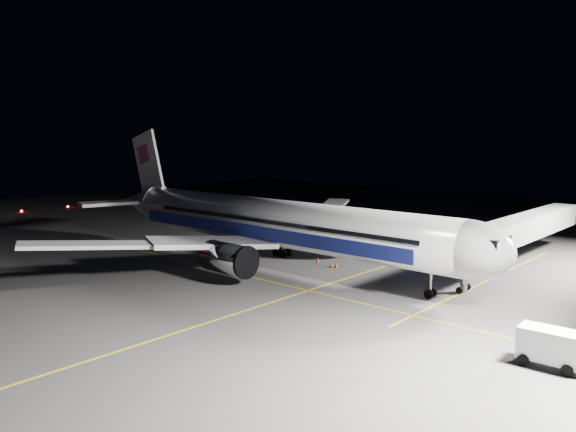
# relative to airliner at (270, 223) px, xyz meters

# --- Properties ---
(ground) EXTENTS (200.00, 200.00, 0.00)m
(ground) POSITION_rel_airliner_xyz_m (1.08, 0.00, -5.16)
(ground) COLOR #4C4C4F
(ground) RESTS_ON ground
(guide_line_main) EXTENTS (0.25, 80.00, 0.01)m
(guide_line_main) POSITION_rel_airliner_xyz_m (11.08, 0.00, -5.16)
(guide_line_main) COLOR gold
(guide_line_main) RESTS_ON ground
(guide_line_cross) EXTENTS (70.00, 0.25, 0.01)m
(guide_line_cross) POSITION_rel_airliner_xyz_m (1.08, -6.00, -5.16)
(guide_line_cross) COLOR gold
(guide_line_cross) RESTS_ON ground
(guide_line_side) EXTENTS (0.25, 40.00, 0.01)m
(guide_line_side) POSITION_rel_airliner_xyz_m (23.08, 10.00, -5.16)
(guide_line_side) COLOR gold
(guide_line_side) RESTS_ON ground
(airliner) EXTENTS (61.48, 54.22, 16.64)m
(airliner) POSITION_rel_airliner_xyz_m (0.00, 0.00, 0.00)
(airliner) COLOR silver
(airliner) RESTS_ON ground
(jet_bridge) EXTENTS (3.60, 34.40, 6.30)m
(jet_bridge) POSITION_rel_airliner_xyz_m (23.08, 18.06, -0.58)
(jet_bridge) COLOR #B2B2B7
(jet_bridge) RESTS_ON ground
(taxiway_lights) EXTENTS (0.44, 60.44, 0.44)m
(taxiway_lights) POSITION_rel_airliner_xyz_m (-70.92, 0.00, -4.94)
(taxiway_lights) COLOR #FF140A
(taxiway_lights) RESTS_ON ground
(service_truck) EXTENTS (5.25, 2.49, 2.64)m
(service_truck) POSITION_rel_airliner_xyz_m (35.97, -9.52, -3.75)
(service_truck) COLOR silver
(service_truck) RESTS_ON ground
(baggage_tug) EXTENTS (2.45, 2.05, 1.65)m
(baggage_tug) POSITION_rel_airliner_xyz_m (-11.54, 12.38, -4.40)
(baggage_tug) COLOR black
(baggage_tug) RESTS_ON ground
(safety_cone_a) EXTENTS (0.39, 0.39, 0.58)m
(safety_cone_a) POSITION_rel_airliner_xyz_m (3.59, 4.86, -4.87)
(safety_cone_a) COLOR #FF450A
(safety_cone_a) RESTS_ON ground
(safety_cone_b) EXTENTS (0.43, 0.43, 0.64)m
(safety_cone_b) POSITION_rel_airliner_xyz_m (7.08, 4.02, -4.84)
(safety_cone_b) COLOR #FF450A
(safety_cone_b) RESTS_ON ground
(safety_cone_c) EXTENTS (0.36, 0.36, 0.54)m
(safety_cone_c) POSITION_rel_airliner_xyz_m (6.44, 4.00, -4.89)
(safety_cone_c) COLOR #FF450A
(safety_cone_c) RESTS_ON ground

